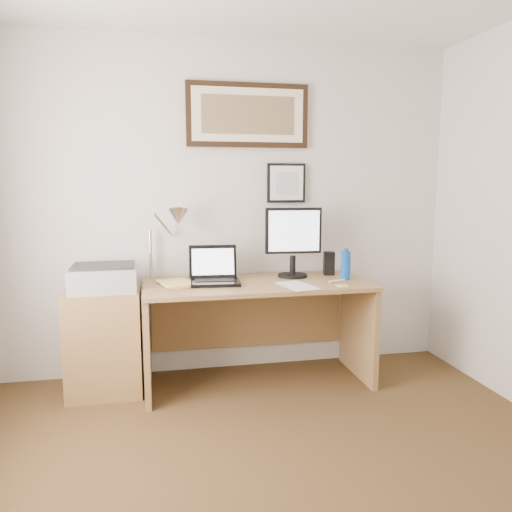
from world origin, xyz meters
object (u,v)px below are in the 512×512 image
object	(u,v)px
book	(162,285)
lcd_monitor	(293,239)
desk	(255,311)
printer	(104,278)
water_bottle	(346,265)
laptop	(214,275)
side_cabinet	(104,342)

from	to	relation	value
book	lcd_monitor	xyz separation A→B (m)	(0.97, 0.16, 0.28)
book	desk	world-z (taller)	book
printer	water_bottle	bearing A→B (deg)	-2.14
laptop	desk	bearing A→B (deg)	7.72
lcd_monitor	laptop	bearing A→B (deg)	-170.50
water_bottle	laptop	size ratio (longest dim) A/B	0.58
laptop	lcd_monitor	world-z (taller)	lcd_monitor
laptop	printer	distance (m)	0.75
water_bottle	book	size ratio (longest dim) A/B	0.73
water_bottle	book	world-z (taller)	water_bottle
desk	side_cabinet	bearing A→B (deg)	-178.11
water_bottle	lcd_monitor	xyz separation A→B (m)	(-0.35, 0.17, 0.19)
water_bottle	lcd_monitor	distance (m)	0.43
desk	water_bottle	bearing A→B (deg)	-9.22
desk	lcd_monitor	distance (m)	0.61
book	printer	distance (m)	0.39
lcd_monitor	printer	xyz separation A→B (m)	(-1.36, -0.10, -0.22)
book	water_bottle	bearing A→B (deg)	-0.45
side_cabinet	lcd_monitor	xyz separation A→B (m)	(1.37, 0.10, 0.68)
water_bottle	book	distance (m)	1.33
lcd_monitor	book	bearing A→B (deg)	-170.87
lcd_monitor	desk	bearing A→B (deg)	-168.75
laptop	printer	size ratio (longest dim) A/B	0.81
lcd_monitor	printer	world-z (taller)	lcd_monitor
book	lcd_monitor	bearing A→B (deg)	9.13
printer	desk	bearing A→B (deg)	2.31
laptop	water_bottle	bearing A→B (deg)	-3.92
desk	laptop	world-z (taller)	laptop
book	printer	world-z (taller)	printer
side_cabinet	lcd_monitor	size ratio (longest dim) A/B	1.40
side_cabinet	laptop	xyz separation A→B (m)	(0.77, -0.01, 0.44)
laptop	lcd_monitor	xyz separation A→B (m)	(0.61, 0.10, 0.23)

